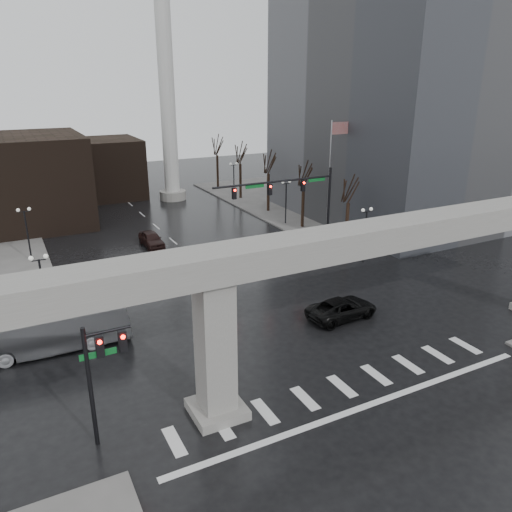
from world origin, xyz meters
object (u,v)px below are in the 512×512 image
object	(u,v)px
signal_mast_arm	(295,194)
far_car	(151,239)
city_bus	(40,330)
pickup_truck	(342,308)

from	to	relation	value
signal_mast_arm	far_car	distance (m)	15.15
city_bus	far_car	size ratio (longest dim) A/B	2.45
signal_mast_arm	pickup_truck	xyz separation A→B (m)	(-4.04, -13.06, -5.10)
signal_mast_arm	far_car	world-z (taller)	signal_mast_arm
signal_mast_arm	pickup_truck	size ratio (longest dim) A/B	2.32
pickup_truck	far_car	size ratio (longest dim) A/B	1.20
pickup_truck	far_car	xyz separation A→B (m)	(-7.37, 21.64, 0.01)
signal_mast_arm	city_bus	bearing A→B (deg)	-160.38
city_bus	pickup_truck	bearing A→B (deg)	-101.30
city_bus	far_car	distance (m)	20.56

